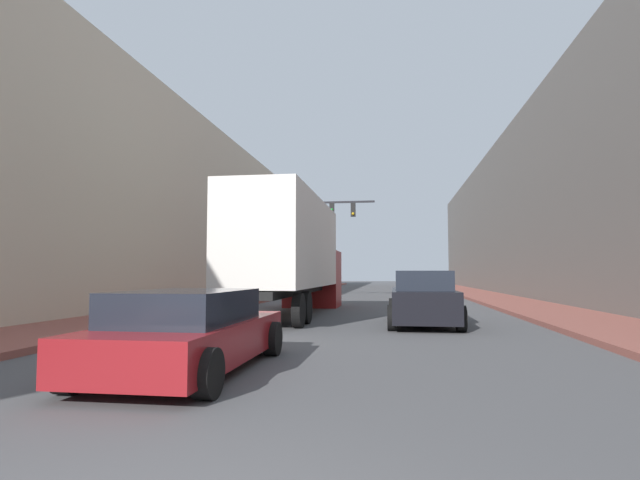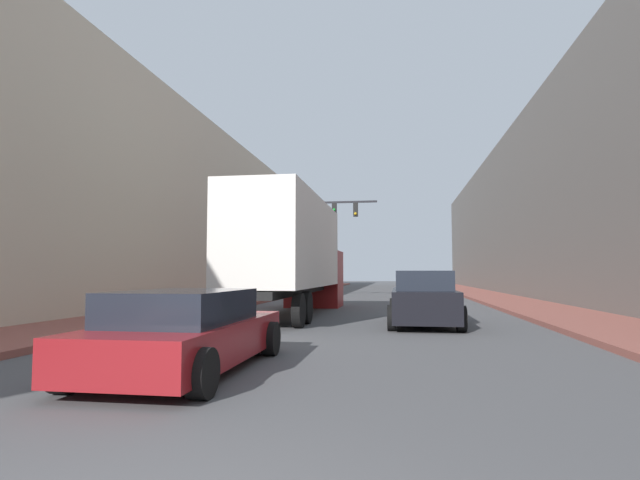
{
  "view_description": "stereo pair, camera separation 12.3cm",
  "coord_description": "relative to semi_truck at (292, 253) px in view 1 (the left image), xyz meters",
  "views": [
    {
      "loc": [
        1.34,
        -2.4,
        1.56
      ],
      "look_at": [
        -0.74,
        11.53,
        2.51
      ],
      "focal_mm": 28.0,
      "sensor_mm": 36.0,
      "label": 1
    },
    {
      "loc": [
        1.46,
        -2.38,
        1.56
      ],
      "look_at": [
        -0.74,
        11.53,
        2.51
      ],
      "focal_mm": 28.0,
      "sensor_mm": 36.0,
      "label": 2
    }
  ],
  "objects": [
    {
      "name": "suv_car",
      "position": [
        4.65,
        -2.78,
        -1.57
      ],
      "size": [
        2.08,
        4.99,
        1.64
      ],
      "color": "black",
      "rests_on": "ground"
    },
    {
      "name": "sidewalk_right",
      "position": [
        9.72,
        13.95,
        -2.27
      ],
      "size": [
        3.3,
        80.0,
        0.15
      ],
      "color": "brown",
      "rests_on": "ground"
    },
    {
      "name": "traffic_signal_gantry",
      "position": [
        -1.5,
        13.58,
        2.26
      ],
      "size": [
        5.65,
        0.35,
        6.5
      ],
      "color": "black",
      "rests_on": "ground"
    },
    {
      "name": "building_right",
      "position": [
        14.37,
        13.95,
        3.33
      ],
      "size": [
        6.0,
        80.0,
        11.37
      ],
      "color": "#66605B",
      "rests_on": "ground"
    },
    {
      "name": "sidewalk_left",
      "position": [
        -4.77,
        13.95,
        -2.27
      ],
      "size": [
        3.3,
        80.0,
        0.15
      ],
      "color": "brown",
      "rests_on": "ground"
    },
    {
      "name": "building_left",
      "position": [
        -9.41,
        13.95,
        2.72
      ],
      "size": [
        6.0,
        80.0,
        10.15
      ],
      "color": "beige",
      "rests_on": "ground"
    },
    {
      "name": "semi_truck",
      "position": [
        0.0,
        0.0,
        0.0
      ],
      "size": [
        2.47,
        11.45,
        4.22
      ],
      "color": "silver",
      "rests_on": "ground"
    },
    {
      "name": "sedan_car",
      "position": [
        0.57,
        -10.78,
        -1.73
      ],
      "size": [
        2.12,
        4.65,
        1.29
      ],
      "color": "maroon",
      "rests_on": "ground"
    }
  ]
}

